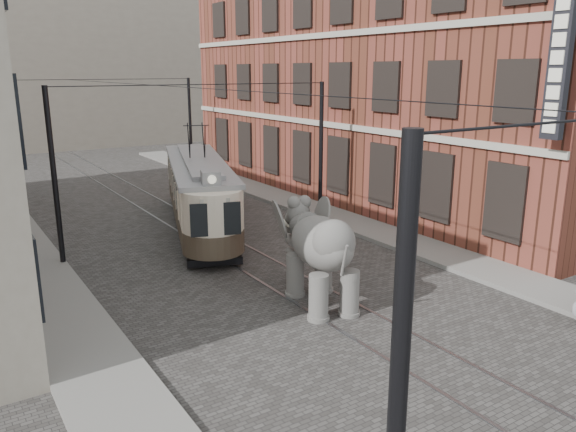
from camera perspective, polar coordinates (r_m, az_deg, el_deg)
ground at (r=17.28m, az=1.00°, el=-7.31°), size 120.00×120.00×0.00m
tram_rails at (r=17.28m, az=1.00°, el=-7.27°), size 1.54×80.00×0.02m
sidewalk_right at (r=21.00m, az=14.76°, el=-3.56°), size 2.00×60.00×0.15m
sidewalk_left at (r=14.95m, az=-20.64°, el=-11.63°), size 2.00×60.00×0.15m
brick_building at (r=29.92m, az=9.21°, el=13.58°), size 8.00×26.00×12.00m
distant_block at (r=54.05m, az=-24.08°, el=13.99°), size 28.00×10.00×14.00m
catenary at (r=20.58m, az=-7.24°, el=4.85°), size 11.00×30.20×6.00m
tram at (r=23.65m, az=-9.14°, el=3.98°), size 5.63×11.02×4.32m
elephant at (r=15.63m, az=3.44°, el=-4.22°), size 3.54×5.08×2.82m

